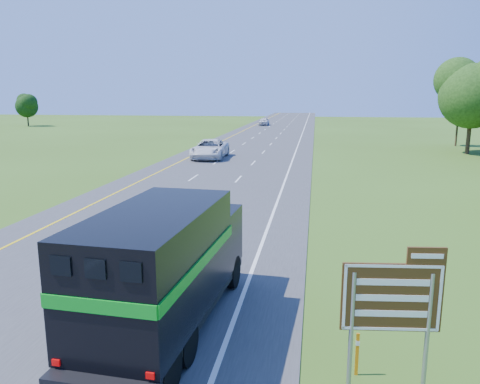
{
  "coord_description": "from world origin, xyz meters",
  "views": [
    {
      "loc": [
        7.68,
        2.27,
        6.52
      ],
      "look_at": [
        3.99,
        25.29,
        1.67
      ],
      "focal_mm": 35.0,
      "sensor_mm": 36.0,
      "label": 1
    }
  ],
  "objects": [
    {
      "name": "road",
      "position": [
        0.0,
        50.0,
        0.02
      ],
      "size": [
        15.0,
        260.0,
        0.04
      ],
      "primitive_type": "cube",
      "color": "#38383A",
      "rests_on": "ground"
    },
    {
      "name": "lane_markings",
      "position": [
        0.0,
        50.0,
        0.04
      ],
      "size": [
        11.15,
        260.0,
        0.01
      ],
      "color": "yellow",
      "rests_on": "road"
    },
    {
      "name": "horse_truck",
      "position": [
        3.75,
        13.95,
        1.96
      ],
      "size": [
        3.03,
        8.27,
        3.6
      ],
      "rotation": [
        0.0,
        0.0,
        -0.06
      ],
      "color": "black",
      "rests_on": "road"
    },
    {
      "name": "white_suv",
      "position": [
        -3.12,
        49.8,
        1.02
      ],
      "size": [
        3.46,
        7.13,
        1.95
      ],
      "primitive_type": "imported",
      "rotation": [
        0.0,
        0.0,
        0.03
      ],
      "color": "silver",
      "rests_on": "road"
    },
    {
      "name": "far_car",
      "position": [
        -3.4,
        104.46,
        0.88
      ],
      "size": [
        2.05,
        4.93,
        1.67
      ],
      "primitive_type": "imported",
      "rotation": [
        0.0,
        0.0,
        -0.02
      ],
      "color": "silver",
      "rests_on": "road"
    },
    {
      "name": "exit_sign",
      "position": [
        9.39,
        11.66,
        2.28
      ],
      "size": [
        2.07,
        0.29,
        3.52
      ],
      "rotation": [
        0.0,
        0.0,
        0.11
      ],
      "color": "gray",
      "rests_on": "ground"
    },
    {
      "name": "delineator",
      "position": [
        8.82,
        12.57,
        0.58
      ],
      "size": [
        0.09,
        0.05,
        1.07
      ],
      "color": "orange",
      "rests_on": "ground"
    }
  ]
}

